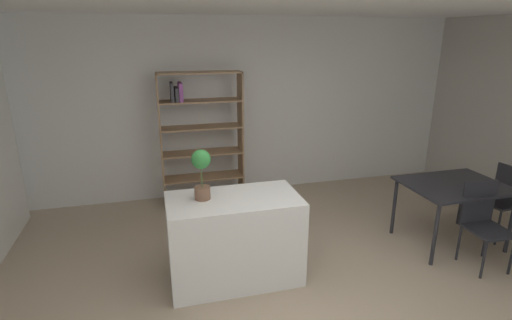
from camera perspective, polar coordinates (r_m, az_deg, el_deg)
ground_plane at (r=3.93m, az=6.91°, el=-20.69°), size 10.12×10.12×0.00m
back_partition at (r=6.13m, az=-3.30°, el=7.50°), size 7.35×0.06×2.71m
kitchen_island at (r=4.10m, az=-3.16°, el=-11.30°), size 1.32×0.71×0.90m
potted_plant_on_island at (r=3.80m, az=-7.92°, el=-1.47°), size 0.19×0.19×0.50m
open_bookshelf at (r=5.76m, az=-8.21°, el=3.54°), size 1.18×0.35×1.95m
dining_table at (r=5.20m, az=26.76°, el=-3.89°), size 1.14×0.88×0.77m
dining_chair_window_side at (r=5.79m, az=32.33°, el=-4.30°), size 0.45×0.48×0.89m
dining_chair_near at (r=4.95m, az=30.03°, el=-7.28°), size 0.42×0.44×0.93m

